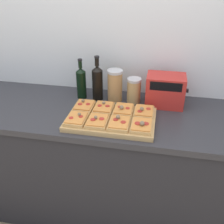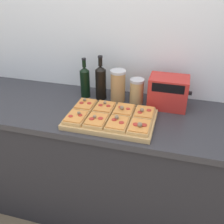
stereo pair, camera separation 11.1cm
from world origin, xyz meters
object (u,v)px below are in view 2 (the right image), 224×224
Objects in this scene: cutting_board at (111,119)px; olive_oil_bottle at (85,81)px; grain_jar_tall at (118,86)px; toaster_oven at (168,92)px; wine_bottle at (101,82)px; grain_jar_short at (137,91)px.

cutting_board is 0.41m from olive_oil_bottle.
grain_jar_tall is (-0.03, 0.29, 0.10)m from cutting_board.
grain_jar_tall is 0.81× the size of toaster_oven.
olive_oil_bottle is 1.04× the size of toaster_oven.
wine_bottle is 0.12m from grain_jar_tall.
olive_oil_bottle is 0.12m from wine_bottle.
grain_jar_tall is at bearing 95.84° from cutting_board.
toaster_oven is at bearing -0.23° from grain_jar_short.
olive_oil_bottle is 0.91× the size of wine_bottle.
wine_bottle reaches higher than toaster_oven.
grain_jar_tall is at bearing 0.00° from olive_oil_bottle.
cutting_board is at bearing -109.55° from grain_jar_short.
cutting_board is 3.06× the size of grain_jar_short.
toaster_oven is (0.34, -0.00, -0.01)m from grain_jar_tall.
toaster_oven reaches higher than grain_jar_short.
grain_jar_short is (0.26, -0.00, -0.04)m from wine_bottle.
grain_jar_short is (0.13, 0.00, -0.02)m from grain_jar_tall.
wine_bottle is at bearing 117.90° from cutting_board.
cutting_board is 0.31m from grain_jar_tall.
grain_jar_short reaches higher than cutting_board.
toaster_oven is (0.21, -0.00, 0.02)m from grain_jar_short.
grain_jar_short is (0.37, 0.00, -0.03)m from olive_oil_bottle.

